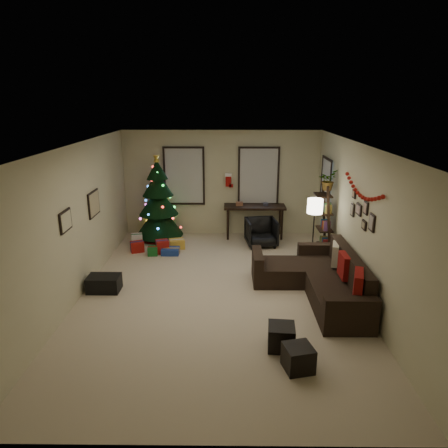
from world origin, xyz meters
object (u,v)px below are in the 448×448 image
Objects in this scene: sofa at (320,280)px; desk at (255,209)px; desk_chair at (261,232)px; bookshelf at (325,224)px; christmas_tree at (159,204)px.

sofa is 1.67× the size of desk.
desk_chair is at bearing -78.59° from desk.
desk is at bearing 132.99° from bookshelf.
sofa is 3.41m from desk.
christmas_tree reaches higher than desk_chair.
bookshelf is (3.87, -1.39, -0.08)m from christmas_tree.
sofa reaches higher than desk_chair.
sofa is 3.82× the size of desk_chair.
desk reaches higher than desk_chair.
desk is at bearing 93.78° from desk_chair.
desk_chair is (2.55, -0.48, -0.58)m from christmas_tree.
christmas_tree reaches higher than desk.
desk is 2.13m from bookshelf.
bookshelf is at bearing 75.18° from sofa.
bookshelf is (1.45, -1.55, 0.09)m from desk.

